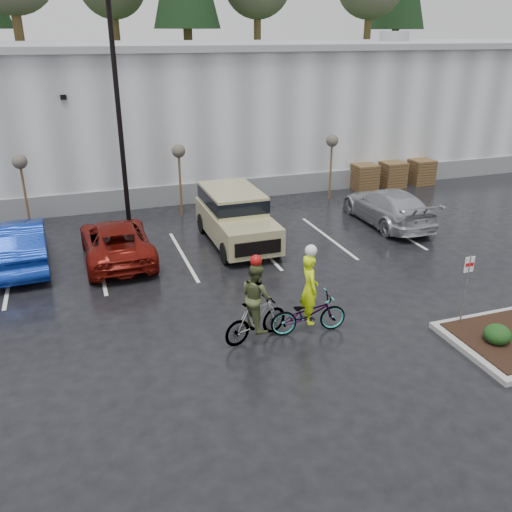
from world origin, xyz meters
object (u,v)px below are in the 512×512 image
object	(u,v)px
car_blue	(19,243)
suv_tan	(237,219)
sapling_west	(20,166)
car_far_silver	(388,207)
pallet_stack_b	(392,174)
sapling_mid	(179,155)
pallet_stack_c	(421,172)
fire_lane_sign	(466,283)
car_red	(116,241)
lamppost	(116,89)
cyclist_hivis	(309,306)
cyclist_olive	(256,310)
pallet_stack_a	(364,177)
sapling_east	(332,144)

from	to	relation	value
car_blue	suv_tan	bearing A→B (deg)	173.66
sapling_west	car_far_silver	xyz separation A→B (m)	(14.67, -4.24, -1.96)
pallet_stack_b	sapling_mid	bearing A→B (deg)	-175.11
pallet_stack_c	pallet_stack_b	bearing A→B (deg)	180.00
sapling_west	suv_tan	distance (m)	9.13
sapling_mid	fire_lane_sign	world-z (taller)	sapling_mid
car_blue	car_red	xyz separation A→B (m)	(3.29, -0.57, -0.13)
pallet_stack_c	car_red	world-z (taller)	car_red
car_blue	lamppost	bearing A→B (deg)	-147.15
sapling_west	sapling_mid	distance (m)	6.50
car_far_silver	cyclist_hivis	xyz separation A→B (m)	(-7.04, -7.37, 0.03)
car_far_silver	cyclist_olive	size ratio (longest dim) A/B	2.12
pallet_stack_a	cyclist_hivis	xyz separation A→B (m)	(-8.86, -12.62, 0.12)
car_far_silver	suv_tan	bearing A→B (deg)	2.47
sapling_mid	cyclist_hivis	world-z (taller)	sapling_mid
sapling_mid	cyclist_hivis	distance (m)	11.83
sapling_west	car_far_silver	bearing A→B (deg)	-16.13
pallet_stack_a	pallet_stack_c	world-z (taller)	same
sapling_east	fire_lane_sign	world-z (taller)	sapling_east
car_red	pallet_stack_b	bearing A→B (deg)	-160.62
cyclist_olive	car_red	bearing A→B (deg)	6.69
sapling_east	cyclist_hivis	distance (m)	13.39
sapling_mid	car_blue	distance (m)	7.95
car_far_silver	pallet_stack_c	bearing A→B (deg)	-134.64
sapling_west	sapling_east	bearing A→B (deg)	0.00
pallet_stack_c	cyclist_hivis	world-z (taller)	cyclist_hivis
pallet_stack_b	suv_tan	distance (m)	11.75
suv_tan	cyclist_hivis	distance (m)	7.18
sapling_mid	cyclist_hivis	size ratio (longest dim) A/B	1.23
sapling_west	pallet_stack_b	distance (m)	18.34
sapling_mid	pallet_stack_a	world-z (taller)	sapling_mid
sapling_east	pallet_stack_b	distance (m)	4.78
sapling_east	cyclist_olive	size ratio (longest dim) A/B	1.29
sapling_mid	fire_lane_sign	bearing A→B (deg)	-67.51
suv_tan	car_far_silver	world-z (taller)	suv_tan
fire_lane_sign	pallet_stack_b	bearing A→B (deg)	65.12
car_blue	car_far_silver	distance (m)	14.80
sapling_west	fire_lane_sign	bearing A→B (deg)	-47.33
suv_tan	cyclist_olive	bearing A→B (deg)	-103.05
car_red	sapling_west	bearing A→B (deg)	-55.92
suv_tan	cyclist_olive	distance (m)	7.25
pallet_stack_c	suv_tan	xyz separation A→B (m)	(-12.21, -5.44, 0.35)
cyclist_olive	car_blue	bearing A→B (deg)	23.28
sapling_mid	fire_lane_sign	xyz separation A→B (m)	(5.30, -12.80, -1.32)
suv_tan	cyclist_hivis	size ratio (longest dim) A/B	1.95
sapling_mid	sapling_east	bearing A→B (deg)	0.00
car_blue	car_far_silver	xyz separation A→B (m)	(14.80, -0.27, -0.07)
cyclist_hivis	cyclist_olive	distance (m)	1.49
suv_tan	car_far_silver	size ratio (longest dim) A/B	0.97
sapling_mid	car_red	world-z (taller)	sapling_mid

